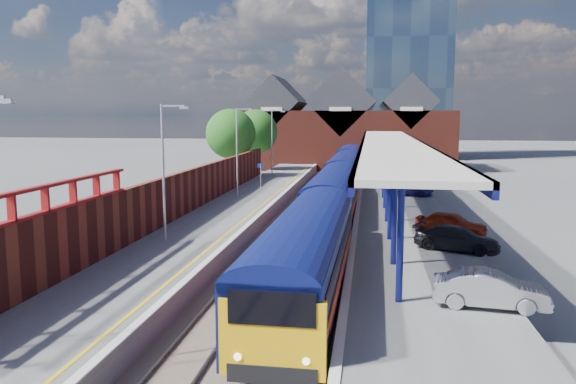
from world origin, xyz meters
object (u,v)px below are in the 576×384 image
(parked_car_red, at_px, (451,224))
(lamp_post_d, at_px, (273,138))
(parked_car_silver, at_px, (490,289))
(parked_car_blue, at_px, (409,189))
(platform_sign, at_px, (261,173))
(train, at_px, (340,180))
(parked_car_dark, at_px, (457,238))
(lamp_post_b, at_px, (166,164))
(lamp_post_c, at_px, (239,146))

(parked_car_red, bearing_deg, lamp_post_d, 47.04)
(parked_car_silver, xyz_separation_m, parked_car_blue, (-0.91, 26.77, -0.09))
(platform_sign, relative_size, parked_car_silver, 0.66)
(lamp_post_d, xyz_separation_m, platform_sign, (1.36, -14.00, -2.30))
(platform_sign, relative_size, parked_car_blue, 0.65)
(train, relative_size, parked_car_dark, 16.38)
(lamp_post_b, relative_size, lamp_post_d, 1.00)
(lamp_post_b, bearing_deg, parked_car_silver, -29.54)
(lamp_post_c, distance_m, parked_car_blue, 14.16)
(lamp_post_b, xyz_separation_m, parked_car_silver, (14.38, -8.15, -3.37))
(lamp_post_c, bearing_deg, parked_car_blue, 10.99)
(parked_car_silver, height_order, parked_car_dark, parked_car_silver)
(train, bearing_deg, lamp_post_c, -157.98)
(parked_car_dark, height_order, parked_car_blue, parked_car_dark)
(train, relative_size, parked_car_silver, 17.52)
(parked_car_dark, relative_size, parked_car_blue, 1.05)
(parked_car_silver, bearing_deg, lamp_post_b, 67.13)
(lamp_post_d, relative_size, parked_car_blue, 1.82)
(platform_sign, distance_m, parked_car_blue, 12.18)
(lamp_post_b, xyz_separation_m, lamp_post_c, (0.00, 16.00, 0.00))
(train, xyz_separation_m, parked_car_dark, (6.62, -19.17, -0.54))
(lamp_post_b, relative_size, platform_sign, 2.80)
(lamp_post_c, distance_m, parked_car_red, 19.64)
(parked_car_red, distance_m, parked_car_dark, 3.36)
(train, relative_size, lamp_post_b, 9.42)
(lamp_post_d, bearing_deg, lamp_post_b, -90.00)
(train, distance_m, lamp_post_d, 15.31)
(lamp_post_b, height_order, lamp_post_d, same)
(lamp_post_b, distance_m, lamp_post_d, 32.00)
(train, bearing_deg, lamp_post_b, -112.27)
(parked_car_red, distance_m, parked_car_blue, 15.30)
(parked_car_blue, bearing_deg, lamp_post_c, 117.97)
(parked_car_dark, bearing_deg, platform_sign, 59.47)
(train, distance_m, lamp_post_b, 20.92)
(lamp_post_c, xyz_separation_m, parked_car_red, (14.66, -12.64, -3.35))
(lamp_post_d, relative_size, parked_car_red, 1.85)
(train, height_order, platform_sign, platform_sign)
(lamp_post_d, bearing_deg, parked_car_silver, -70.29)
(lamp_post_c, bearing_deg, platform_sign, 55.74)
(parked_car_silver, relative_size, parked_car_blue, 0.98)
(lamp_post_d, distance_m, parked_car_blue, 19.30)
(lamp_post_d, relative_size, platform_sign, 2.80)
(lamp_post_d, distance_m, parked_car_dark, 35.28)
(lamp_post_d, xyz_separation_m, parked_car_silver, (14.38, -40.15, -3.37))
(train, bearing_deg, lamp_post_d, 121.49)
(lamp_post_b, bearing_deg, parked_car_red, 12.91)
(train, relative_size, parked_car_red, 17.45)
(parked_car_dark, bearing_deg, train, 42.43)
(lamp_post_d, height_order, parked_car_silver, lamp_post_d)
(train, height_order, parked_car_silver, train)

